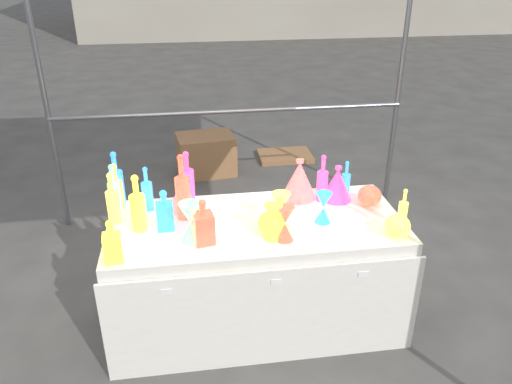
{
  "coord_description": "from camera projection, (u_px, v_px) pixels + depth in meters",
  "views": [
    {
      "loc": [
        -0.39,
        -2.64,
        2.26
      ],
      "look_at": [
        0.0,
        0.0,
        0.95
      ],
      "focal_mm": 35.0,
      "sensor_mm": 36.0,
      "label": 1
    }
  ],
  "objects": [
    {
      "name": "ground",
      "position": [
        256.0,
        317.0,
        3.39
      ],
      "size": [
        80.0,
        80.0,
        0.0
      ],
      "primitive_type": "plane",
      "color": "#5A5753",
      "rests_on": "ground"
    },
    {
      "name": "display_table",
      "position": [
        256.0,
        273.0,
        3.22
      ],
      "size": [
        1.84,
        0.83,
        0.75
      ],
      "color": "white",
      "rests_on": "ground"
    },
    {
      "name": "cardboard_box_closed",
      "position": [
        206.0,
        154.0,
        5.46
      ],
      "size": [
        0.65,
        0.51,
        0.44
      ],
      "primitive_type": "cube",
      "rotation": [
        0.0,
        0.0,
        0.13
      ],
      "color": "#9E6F47",
      "rests_on": "ground"
    },
    {
      "name": "cardboard_box_flat",
      "position": [
        285.0,
        156.0,
        5.93
      ],
      "size": [
        0.62,
        0.45,
        0.05
      ],
      "primitive_type": "cube",
      "rotation": [
        0.0,
        0.0,
        -0.0
      ],
      "color": "#9E6F47",
      "rests_on": "ground"
    },
    {
      "name": "bottle_0",
      "position": [
        116.0,
        187.0,
        3.14
      ],
      "size": [
        0.09,
        0.09,
        0.31
      ],
      "primitive_type": null,
      "rotation": [
        0.0,
        0.0,
        -0.15
      ],
      "color": "#E34115",
      "rests_on": "display_table"
    },
    {
      "name": "bottle_1",
      "position": [
        116.0,
        179.0,
        3.18
      ],
      "size": [
        0.1,
        0.1,
        0.37
      ],
      "primitive_type": null,
      "rotation": [
        0.0,
        0.0,
        0.09
      ],
      "color": "#178235",
      "rests_on": "display_table"
    },
    {
      "name": "bottle_2",
      "position": [
        182.0,
        187.0,
        3.01
      ],
      "size": [
        0.1,
        0.1,
        0.42
      ],
      "primitive_type": null,
      "rotation": [
        0.0,
        0.0,
        -0.08
      ],
      "color": "orange",
      "rests_on": "display_table"
    },
    {
      "name": "bottle_3",
      "position": [
        187.0,
        177.0,
        3.23
      ],
      "size": [
        0.1,
        0.1,
        0.35
      ],
      "primitive_type": null,
      "rotation": [
        0.0,
        0.0,
        0.07
      ],
      "color": "#1D52AB",
      "rests_on": "display_table"
    },
    {
      "name": "bottle_4",
      "position": [
        112.0,
        198.0,
        2.97
      ],
      "size": [
        0.08,
        0.08,
        0.33
      ],
      "primitive_type": null,
      "rotation": [
        0.0,
        0.0,
        -0.07
      ],
      "color": "#11536D",
      "rests_on": "display_table"
    },
    {
      "name": "bottle_5",
      "position": [
        114.0,
        190.0,
        3.05
      ],
      "size": [
        0.09,
        0.09,
        0.35
      ],
      "primitive_type": null,
      "rotation": [
        0.0,
        0.0,
        0.19
      ],
      "color": "#B42488",
      "rests_on": "display_table"
    },
    {
      "name": "bottle_6",
      "position": [
        137.0,
        203.0,
        2.89
      ],
      "size": [
        0.12,
        0.12,
        0.35
      ],
      "primitive_type": null,
      "rotation": [
        0.0,
        0.0,
        0.37
      ],
      "color": "#E34115",
      "rests_on": "display_table"
    },
    {
      "name": "bottle_7",
      "position": [
        147.0,
        189.0,
        3.13
      ],
      "size": [
        0.08,
        0.08,
        0.3
      ],
      "primitive_type": null,
      "rotation": [
        0.0,
        0.0,
        0.18
      ],
      "color": "#178235",
      "rests_on": "display_table"
    },
    {
      "name": "decanter_0",
      "position": [
        112.0,
        241.0,
        2.62
      ],
      "size": [
        0.1,
        0.1,
        0.25
      ],
      "primitive_type": null,
      "rotation": [
        0.0,
        0.0,
        0.09
      ],
      "color": "#E34115",
      "rests_on": "display_table"
    },
    {
      "name": "decanter_1",
      "position": [
        203.0,
        221.0,
        2.78
      ],
      "size": [
        0.13,
        0.13,
        0.27
      ],
      "primitive_type": null,
      "rotation": [
        0.0,
        0.0,
        0.17
      ],
      "color": "orange",
      "rests_on": "display_table"
    },
    {
      "name": "decanter_2",
      "position": [
        164.0,
        210.0,
        2.93
      ],
      "size": [
        0.11,
        0.11,
        0.25
      ],
      "primitive_type": null,
      "rotation": [
        0.0,
        0.0,
        0.06
      ],
      "color": "#178235",
      "rests_on": "display_table"
    },
    {
      "name": "hourglass_0",
      "position": [
        285.0,
        223.0,
        2.82
      ],
      "size": [
        0.14,
        0.14,
        0.21
      ],
      "primitive_type": null,
      "rotation": [
        0.0,
        0.0,
        0.38
      ],
      "color": "orange",
      "rests_on": "display_table"
    },
    {
      "name": "hourglass_2",
      "position": [
        281.0,
        210.0,
        2.95
      ],
      "size": [
        0.14,
        0.14,
        0.22
      ],
      "primitive_type": null,
      "rotation": [
        0.0,
        0.0,
        -0.23
      ],
      "color": "#11536D",
      "rests_on": "display_table"
    },
    {
      "name": "hourglass_3",
      "position": [
        190.0,
        223.0,
        2.8
      ],
      "size": [
        0.13,
        0.13,
        0.24
      ],
      "primitive_type": null,
      "rotation": [
        0.0,
        0.0,
        -0.04
      ],
      "color": "#B42488",
      "rests_on": "display_table"
    },
    {
      "name": "hourglass_4",
      "position": [
        273.0,
        222.0,
        2.84
      ],
      "size": [
        0.11,
        0.11,
        0.21
      ],
      "primitive_type": null,
      "rotation": [
        0.0,
        0.0,
        -0.07
      ],
      "color": "#E34115",
      "rests_on": "display_table"
    },
    {
      "name": "hourglass_5",
      "position": [
        323.0,
        208.0,
        3.01
      ],
      "size": [
        0.1,
        0.1,
        0.2
      ],
      "primitive_type": null,
      "rotation": [
        0.0,
        0.0,
        -0.05
      ],
      "color": "#178235",
      "rests_on": "display_table"
    },
    {
      "name": "globe_0",
      "position": [
        272.0,
        225.0,
        2.89
      ],
      "size": [
        0.17,
        0.17,
        0.13
      ],
      "primitive_type": null,
      "rotation": [
        0.0,
        0.0,
        -0.02
      ],
      "color": "#E34115",
      "rests_on": "display_table"
    },
    {
      "name": "globe_1",
      "position": [
        397.0,
        227.0,
        2.88
      ],
      "size": [
        0.19,
        0.19,
        0.12
      ],
      "primitive_type": null,
      "rotation": [
        0.0,
        0.0,
        0.28
      ],
      "color": "#11536D",
      "rests_on": "display_table"
    },
    {
      "name": "globe_2",
      "position": [
        369.0,
        197.0,
        3.22
      ],
      "size": [
        0.18,
        0.18,
        0.12
      ],
      "primitive_type": null,
      "rotation": [
        0.0,
        0.0,
        -0.15
      ],
      "color": "orange",
      "rests_on": "display_table"
    },
    {
      "name": "lampshade_0",
      "position": [
        183.0,
        193.0,
        3.15
      ],
      "size": [
        0.24,
        0.24,
        0.23
      ],
      "primitive_type": null,
      "rotation": [
        0.0,
        0.0,
        -0.29
      ],
      "color": "gold",
      "rests_on": "display_table"
    },
    {
      "name": "lampshade_1",
      "position": [
        299.0,
        179.0,
        3.29
      ],
      "size": [
        0.28,
        0.28,
        0.27
      ],
      "primitive_type": null,
      "rotation": [
        0.0,
        0.0,
        -0.25
      ],
      "color": "gold",
      "rests_on": "display_table"
    },
    {
      "name": "lampshade_2",
      "position": [
        337.0,
        183.0,
        3.28
      ],
      "size": [
        0.26,
        0.26,
        0.24
      ],
      "primitive_type": null,
      "rotation": [
        0.0,
        0.0,
        0.43
      ],
      "color": "#1D52AB",
      "rests_on": "display_table"
    },
    {
      "name": "bottle_8",
      "position": [
        346.0,
        179.0,
        3.3
      ],
      "size": [
        0.07,
        0.07,
        0.26
      ],
      "primitive_type": null,
      "rotation": [
        0.0,
        0.0,
        0.19
      ],
      "color": "#178235",
      "rests_on": "display_table"
    },
    {
      "name": "bottle_10",
      "position": [
        322.0,
        178.0,
        3.24
      ],
      "size": [
        0.09,
        0.09,
        0.32
      ],
      "primitive_type": null,
      "rotation": [
        0.0,
        0.0,
        0.31
      ],
      "color": "#1D52AB",
      "rests_on": "display_table"
    },
    {
      "name": "bottle_11",
      "position": [
        403.0,
        208.0,
        2.96
      ],
      "size": [
        0.07,
        0.07,
        0.25
      ],
      "primitive_type": null,
      "rotation": [
        0.0,
        0.0,
        -0.43
      ],
      "color": "#11536D",
      "rests_on": "display_table"
    }
  ]
}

